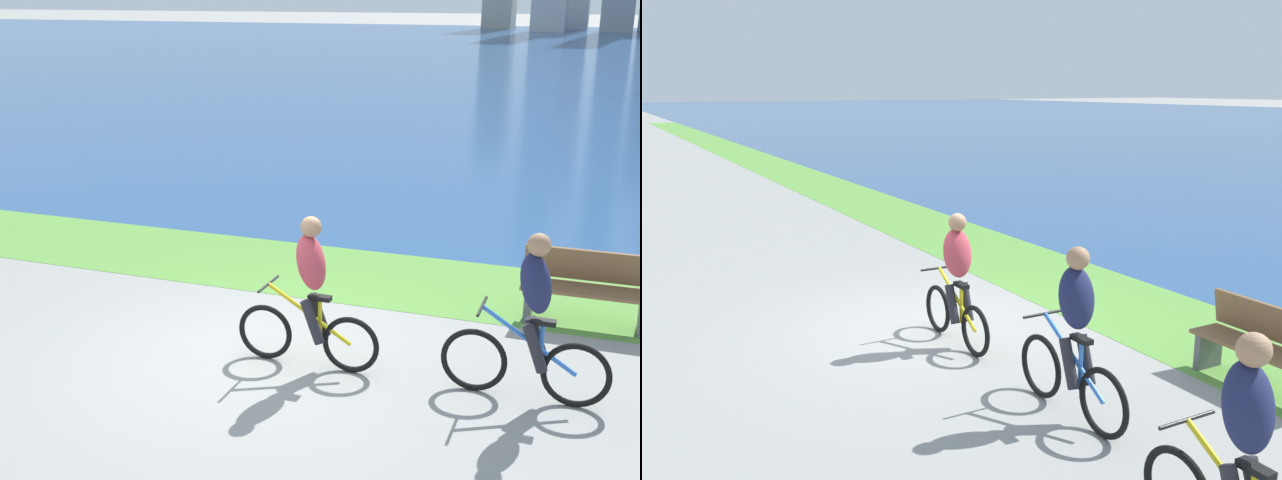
# 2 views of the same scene
# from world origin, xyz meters

# --- Properties ---
(ground_plane) EXTENTS (300.00, 300.00, 0.00)m
(ground_plane) POSITION_xyz_m (0.00, 0.00, 0.00)
(ground_plane) COLOR gray
(grass_strip_bayside) EXTENTS (120.00, 2.24, 0.01)m
(grass_strip_bayside) POSITION_xyz_m (0.00, 2.88, 0.00)
(grass_strip_bayside) COLOR #59933D
(grass_strip_bayside) RESTS_ON ground
(cyclist_lead) EXTENTS (1.60, 0.52, 1.66)m
(cyclist_lead) POSITION_xyz_m (0.67, -0.04, 0.83)
(cyclist_lead) COLOR black
(cyclist_lead) RESTS_ON ground
(cyclist_trailing) EXTENTS (1.64, 0.52, 1.70)m
(cyclist_trailing) POSITION_xyz_m (2.92, 0.00, 0.84)
(cyclist_trailing) COLOR black
(cyclist_trailing) RESTS_ON ground
(cyclist_distant_rear) EXTENTS (1.59, 0.52, 1.68)m
(cyclist_distant_rear) POSITION_xyz_m (5.20, -0.44, 0.84)
(cyclist_distant_rear) COLOR black
(cyclist_distant_rear) RESTS_ON ground
(bench_near_path) EXTENTS (1.50, 0.47, 0.90)m
(bench_near_path) POSITION_xyz_m (3.36, 2.17, 0.45)
(bench_near_path) COLOR brown
(bench_near_path) RESTS_ON ground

